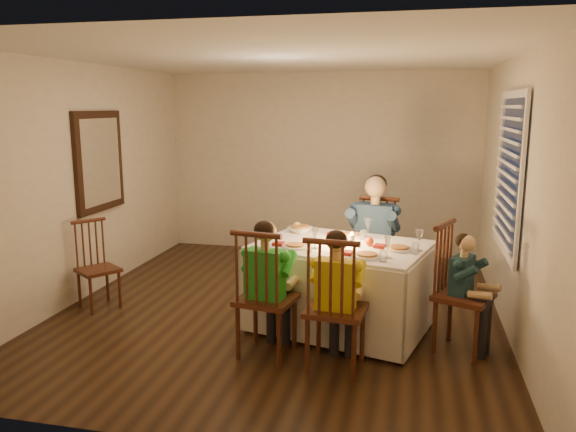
% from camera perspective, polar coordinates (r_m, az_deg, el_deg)
% --- Properties ---
extents(ground, '(5.00, 5.00, 0.00)m').
position_cam_1_polar(ground, '(6.07, -0.77, -9.41)').
color(ground, black).
rests_on(ground, ground).
extents(wall_left, '(0.02, 5.00, 2.60)m').
position_cam_1_polar(wall_left, '(6.64, -20.09, 3.27)').
color(wall_left, beige).
rests_on(wall_left, ground).
extents(wall_right, '(0.02, 5.00, 2.60)m').
position_cam_1_polar(wall_right, '(5.66, 21.92, 1.90)').
color(wall_right, beige).
rests_on(wall_right, ground).
extents(wall_back, '(4.50, 0.02, 2.60)m').
position_cam_1_polar(wall_back, '(8.18, 3.30, 5.29)').
color(wall_back, beige).
rests_on(wall_back, ground).
extents(ceiling, '(5.00, 5.00, 0.00)m').
position_cam_1_polar(ceiling, '(5.71, -0.85, 15.86)').
color(ceiling, white).
rests_on(ceiling, wall_back).
extents(dining_table, '(1.84, 1.52, 0.81)m').
position_cam_1_polar(dining_table, '(5.44, 5.43, -5.30)').
color(dining_table, white).
rests_on(dining_table, ground).
extents(chair_adult, '(0.53, 0.52, 1.14)m').
position_cam_1_polar(chair_adult, '(6.41, 8.53, -8.40)').
color(chair_adult, '#3B1A10').
rests_on(chair_adult, ground).
extents(chair_near_left, '(0.53, 0.51, 1.14)m').
position_cam_1_polar(chair_near_left, '(5.04, -2.16, -13.85)').
color(chair_near_left, '#3B1A10').
rests_on(chair_near_left, ground).
extents(chair_near_right, '(0.51, 0.49, 1.14)m').
position_cam_1_polar(chair_near_right, '(4.83, 4.79, -15.09)').
color(chair_near_right, '#3B1A10').
rests_on(chair_near_right, ground).
extents(chair_end, '(0.59, 0.61, 1.14)m').
position_cam_1_polar(chair_end, '(5.34, 17.11, -12.91)').
color(chair_end, '#3B1A10').
rests_on(chair_end, ground).
extents(chair_extra, '(0.53, 0.53, 0.95)m').
position_cam_1_polar(chair_extra, '(6.44, -18.50, -8.79)').
color(chair_extra, '#3B1A10').
rests_on(chair_extra, ground).
extents(adult, '(0.61, 0.58, 1.40)m').
position_cam_1_polar(adult, '(6.41, 8.53, -8.40)').
color(adult, '#314E7B').
rests_on(adult, ground).
extents(child_green, '(0.48, 0.45, 1.20)m').
position_cam_1_polar(child_green, '(5.04, -2.16, -13.85)').
color(child_green, green).
rests_on(child_green, ground).
extents(child_yellow, '(0.45, 0.41, 1.17)m').
position_cam_1_polar(child_yellow, '(4.83, 4.79, -15.09)').
color(child_yellow, gold).
rests_on(child_yellow, ground).
extents(child_teal, '(0.43, 0.44, 1.06)m').
position_cam_1_polar(child_teal, '(5.34, 17.11, -12.91)').
color(child_teal, '#193640').
rests_on(child_teal, ground).
extents(setting_adult, '(0.32, 0.32, 0.02)m').
position_cam_1_polar(setting_adult, '(5.68, 6.32, -2.01)').
color(setting_adult, silver).
rests_on(setting_adult, dining_table).
extents(setting_green, '(0.32, 0.32, 0.02)m').
position_cam_1_polar(setting_green, '(5.22, 0.79, -3.11)').
color(setting_green, silver).
rests_on(setting_green, dining_table).
extents(setting_yellow, '(0.32, 0.32, 0.02)m').
position_cam_1_polar(setting_yellow, '(4.94, 8.03, -4.04)').
color(setting_yellow, silver).
rests_on(setting_yellow, dining_table).
extents(setting_teal, '(0.32, 0.32, 0.02)m').
position_cam_1_polar(setting_teal, '(5.23, 11.20, -3.29)').
color(setting_teal, silver).
rests_on(setting_teal, dining_table).
extents(candle_left, '(0.06, 0.06, 0.10)m').
position_cam_1_polar(candle_left, '(5.38, 4.84, -2.26)').
color(candle_left, silver).
rests_on(candle_left, dining_table).
extents(candle_right, '(0.06, 0.06, 0.10)m').
position_cam_1_polar(candle_right, '(5.33, 6.49, -2.45)').
color(candle_right, silver).
rests_on(candle_right, dining_table).
extents(squash, '(0.09, 0.09, 0.09)m').
position_cam_1_polar(squash, '(5.92, 0.93, -1.06)').
color(squash, yellow).
rests_on(squash, dining_table).
extents(orange_fruit, '(0.08, 0.08, 0.08)m').
position_cam_1_polar(orange_fruit, '(5.33, 8.28, -2.60)').
color(orange_fruit, '#F14D14').
rests_on(orange_fruit, dining_table).
extents(serving_bowl, '(0.32, 0.32, 0.06)m').
position_cam_1_polar(serving_bowl, '(5.84, 1.24, -1.37)').
color(serving_bowl, silver).
rests_on(serving_bowl, dining_table).
extents(wall_mirror, '(0.06, 0.95, 1.15)m').
position_cam_1_polar(wall_mirror, '(6.85, -18.62, 5.28)').
color(wall_mirror, black).
rests_on(wall_mirror, wall_left).
extents(window_blinds, '(0.07, 1.34, 1.54)m').
position_cam_1_polar(window_blinds, '(5.73, 21.48, 4.05)').
color(window_blinds, black).
rests_on(window_blinds, wall_right).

